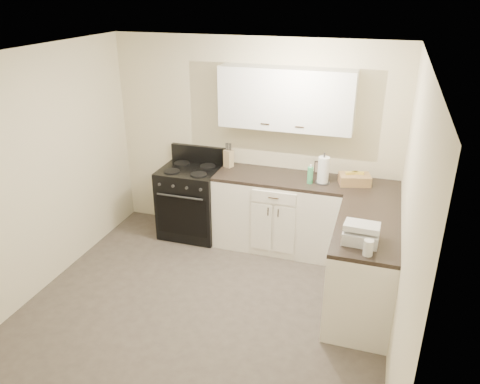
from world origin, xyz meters
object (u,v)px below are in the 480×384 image
(knife_block, at_px, (229,158))
(wicker_basket, at_px, (355,179))
(countertop_grill, at_px, (361,235))
(stove, at_px, (192,202))
(paper_towel, at_px, (323,170))

(knife_block, bearing_deg, wicker_basket, 19.73)
(knife_block, xyz_separation_m, wicker_basket, (1.55, -0.09, -0.05))
(knife_block, height_order, wicker_basket, knife_block)
(countertop_grill, bearing_deg, wicker_basket, 99.46)
(stove, relative_size, wicker_basket, 2.63)
(paper_towel, distance_m, countertop_grill, 1.35)
(wicker_basket, height_order, countertop_grill, wicker_basket)
(stove, relative_size, knife_block, 4.15)
(stove, xyz_separation_m, wicker_basket, (2.01, 0.06, 0.54))
(stove, distance_m, paper_towel, 1.78)
(knife_block, bearing_deg, stove, -138.25)
(stove, distance_m, knife_block, 0.76)
(knife_block, height_order, countertop_grill, knife_block)
(wicker_basket, distance_m, countertop_grill, 1.33)
(countertop_grill, bearing_deg, paper_towel, 114.92)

